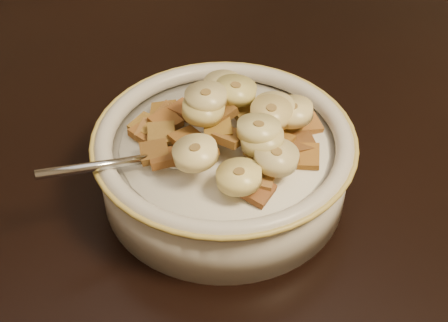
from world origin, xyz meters
TOP-DOWN VIEW (x-y plane):
  - table at (0.00, 0.00)m, footprint 1.41×0.91m
  - chair at (0.08, 0.49)m, footprint 0.52×0.52m
  - cereal_bowl at (0.02, -0.14)m, footprint 0.19×0.19m
  - milk at (0.02, -0.14)m, footprint 0.16×0.16m
  - spoon at (-0.01, -0.14)m, footprint 0.05×0.04m
  - cereal_square_0 at (-0.00, -0.10)m, footprint 0.02×0.02m
  - cereal_square_1 at (0.02, -0.14)m, footprint 0.03×0.03m
  - cereal_square_2 at (0.02, -0.10)m, footprint 0.03×0.03m
  - cereal_square_3 at (-0.02, -0.10)m, footprint 0.02×0.02m
  - cereal_square_4 at (0.06, -0.19)m, footprint 0.03×0.03m
  - cereal_square_5 at (0.01, -0.10)m, footprint 0.03×0.03m
  - cereal_square_6 at (0.07, -0.18)m, footprint 0.03×0.03m
  - cereal_square_7 at (-0.02, -0.10)m, footprint 0.03×0.03m
  - cereal_square_8 at (0.03, -0.13)m, footprint 0.02×0.02m
  - cereal_square_9 at (-0.00, -0.15)m, footprint 0.02×0.02m
  - cereal_square_10 at (-0.02, -0.14)m, footprint 0.03×0.03m
  - cereal_square_11 at (0.05, -0.13)m, footprint 0.02×0.02m
  - cereal_square_12 at (0.05, -0.17)m, footprint 0.03×0.03m
  - cereal_square_13 at (-0.01, -0.12)m, footprint 0.03×0.03m
  - cereal_square_14 at (0.02, -0.16)m, footprint 0.03×0.03m
  - cereal_square_15 at (0.04, -0.18)m, footprint 0.03×0.03m
  - cereal_square_16 at (-0.01, -0.09)m, footprint 0.02×0.02m
  - cereal_square_17 at (0.02, -0.19)m, footprint 0.03×0.03m
  - cereal_square_18 at (0.07, -0.14)m, footprint 0.02×0.02m
  - cereal_square_19 at (-0.03, -0.13)m, footprint 0.03×0.03m
  - cereal_square_20 at (0.04, -0.19)m, footprint 0.02×0.02m
  - cereal_square_21 at (0.06, -0.10)m, footprint 0.03×0.03m
  - cereal_square_22 at (-0.00, -0.13)m, footprint 0.02×0.02m
  - cereal_square_23 at (0.08, -0.15)m, footprint 0.03×0.03m
  - cereal_square_24 at (-0.02, -0.10)m, footprint 0.03×0.03m
  - cereal_square_25 at (0.01, -0.20)m, footprint 0.03×0.03m
  - cereal_square_26 at (0.05, -0.09)m, footprint 0.03×0.03m
  - cereal_square_27 at (0.01, -0.09)m, footprint 0.03×0.03m
  - cereal_square_28 at (0.07, -0.16)m, footprint 0.03×0.03m
  - cereal_square_29 at (0.05, -0.13)m, footprint 0.02×0.02m
  - cereal_square_30 at (0.04, -0.10)m, footprint 0.03×0.03m
  - cereal_square_31 at (0.09, -0.16)m, footprint 0.03×0.03m
  - banana_slice_0 at (0.05, -0.10)m, footprint 0.04×0.04m
  - banana_slice_1 at (0.06, -0.15)m, footprint 0.04×0.04m
  - banana_slice_2 at (0.05, -0.13)m, footprint 0.04×0.04m
  - banana_slice_3 at (0.00, -0.19)m, footprint 0.03×0.03m
  - banana_slice_4 at (0.03, -0.19)m, footprint 0.04×0.04m
  - banana_slice_5 at (0.07, -0.16)m, footprint 0.03×0.03m
  - banana_slice_6 at (0.02, -0.13)m, footprint 0.04×0.04m
  - banana_slice_7 at (0.04, -0.17)m, footprint 0.04×0.04m
  - banana_slice_8 at (0.02, -0.12)m, footprint 0.03×0.03m
  - banana_slice_9 at (0.03, -0.18)m, footprint 0.04×0.04m
  - banana_slice_10 at (0.06, -0.16)m, footprint 0.04×0.04m
  - banana_slice_11 at (-0.01, -0.16)m, footprint 0.04×0.04m

SIDE VIEW (x-z plane):
  - chair at x=0.08m, z-range 0.00..0.90m
  - table at x=0.00m, z-range 0.71..0.75m
  - cereal_bowl at x=0.02m, z-range 0.75..0.80m
  - milk at x=0.02m, z-range 0.79..0.80m
  - spoon at x=-0.01m, z-range 0.79..0.81m
  - cereal_square_31 at x=0.09m, z-range 0.80..0.81m
  - cereal_square_16 at x=-0.01m, z-range 0.80..0.80m
  - cereal_square_24 at x=-0.02m, z-range 0.80..0.81m
  - cereal_square_27 at x=0.01m, z-range 0.80..0.81m
  - cereal_square_3 at x=-0.02m, z-range 0.80..0.81m
  - cereal_square_7 at x=-0.02m, z-range 0.80..0.81m
  - cereal_square_23 at x=0.08m, z-range 0.80..0.81m
  - cereal_square_26 at x=0.05m, z-range 0.80..0.81m
  - cereal_square_4 at x=0.06m, z-range 0.80..0.81m
  - cereal_square_25 at x=0.01m, z-range 0.80..0.81m
  - cereal_square_28 at x=0.07m, z-range 0.80..0.81m
  - cereal_square_5 at x=0.01m, z-range 0.80..0.81m
  - cereal_square_21 at x=0.06m, z-range 0.80..0.81m
  - cereal_square_6 at x=0.07m, z-range 0.80..0.81m
  - cereal_square_17 at x=0.02m, z-range 0.80..0.81m
  - cereal_square_30 at x=0.04m, z-range 0.80..0.81m
  - cereal_square_20 at x=0.04m, z-range 0.80..0.81m
  - cereal_square_19 at x=-0.03m, z-range 0.80..0.81m
  - cereal_square_10 at x=-0.02m, z-range 0.80..0.81m
  - cereal_square_0 at x=0.00m, z-range 0.80..0.81m
  - cereal_square_2 at x=0.02m, z-range 0.80..0.81m
  - cereal_square_13 at x=-0.01m, z-range 0.80..0.81m
  - cereal_square_18 at x=0.07m, z-range 0.80..0.81m
  - cereal_square_12 at x=0.05m, z-range 0.80..0.81m
  - cereal_square_15 at x=0.04m, z-range 0.80..0.82m
  - cereal_square_22 at x=0.00m, z-range 0.81..0.82m
  - cereal_square_29 at x=0.05m, z-range 0.81..0.82m
  - cereal_square_11 at x=0.05m, z-range 0.81..0.82m
  - cereal_square_9 at x=0.00m, z-range 0.81..0.82m
  - banana_slice_3 at x=0.00m, z-range 0.81..0.82m
  - banana_slice_0 at x=0.05m, z-range 0.81..0.82m
  - cereal_square_14 at x=0.02m, z-range 0.81..0.82m
  - banana_slice_4 at x=0.03m, z-range 0.81..0.82m
  - cereal_square_1 at x=0.02m, z-range 0.81..0.82m
  - banana_slice_5 at x=0.07m, z-range 0.81..0.83m
  - banana_slice_9 at x=0.03m, z-range 0.81..0.83m
  - cereal_square_8 at x=0.03m, z-range 0.81..0.83m
  - banana_slice_1 at x=0.06m, z-range 0.82..0.83m
  - banana_slice_10 at x=0.06m, z-range 0.82..0.83m
  - banana_slice_11 at x=-0.01m, z-range 0.82..0.83m
  - banana_slice_7 at x=0.04m, z-range 0.82..0.83m
  - banana_slice_6 at x=0.02m, z-range 0.82..0.83m
  - banana_slice_2 at x=0.05m, z-range 0.82..0.83m
  - banana_slice_8 at x=0.02m, z-range 0.83..0.84m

